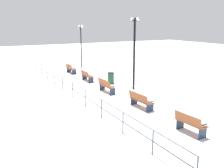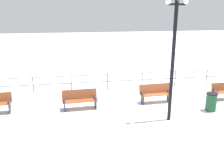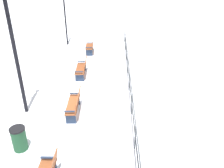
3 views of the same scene
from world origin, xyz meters
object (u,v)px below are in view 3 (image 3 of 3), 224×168
Objects in this scene: bench_second at (82,68)px; trash_bin at (19,139)px; lamppost_middle at (13,43)px; bench_nearest at (90,46)px; bench_third at (75,104)px; lamppost_near at (64,5)px.

trash_bin is (1.33, 6.00, -0.02)m from bench_second.
bench_second is at bearing -117.73° from lamppost_middle.
lamppost_middle reaches higher than bench_nearest.
bench_nearest is at bearing -93.47° from bench_second.
bench_third is 0.39× the size of lamppost_near.
bench_second is 1.94× the size of trash_bin.
bench_nearest is 0.89× the size of bench_third.
bench_third is 0.33× the size of lamppost_middle.
trash_bin is at bearing 104.86° from lamppost_middle.
bench_nearest is 9.91m from trash_bin.
bench_third is (-0.19, 3.81, 0.03)m from bench_second.
lamppost_near reaches higher than bench_nearest.
lamppost_middle is (1.94, 3.69, 2.57)m from bench_second.
trash_bin is at bearing 75.18° from bench_second.
lamppost_near is at bearing -47.14° from bench_nearest.
lamppost_near reaches higher than trash_bin.
lamppost_middle reaches higher than bench_third.
bench_nearest is 0.35× the size of lamppost_near.
bench_nearest is at bearing 136.48° from lamppost_near.
bench_second is 3.82m from bench_third.
bench_third is at bearing 87.25° from bench_nearest.
lamppost_near is at bearing -79.61° from bench_third.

